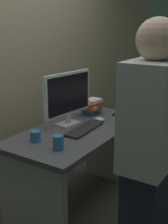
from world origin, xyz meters
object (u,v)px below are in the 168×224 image
person_at_desk (149,166)px  book_stack (92,106)px  keyboard (84,129)px  cup_by_monitor (36,136)px  desk (79,154)px  office_chair (157,190)px  monitor (68,96)px  cell_phone (120,115)px  cup_near_keyboard (58,142)px  mouse (99,119)px

person_at_desk → book_stack: bearing=45.7°
keyboard → cup_by_monitor: size_ratio=5.22×
desk → office_chair: office_chair is taller
monitor → cell_phone: size_ratio=3.75×
cup_by_monitor → cell_phone: size_ratio=0.57×
person_at_desk → cell_phone: bearing=33.9°
keyboard → cup_near_keyboard: size_ratio=4.24×
cell_phone → desk: bearing=151.0°
person_at_desk → monitor: (0.54, 0.95, 0.17)m
office_chair → cell_phone: office_chair is taller
cup_by_monitor → cell_phone: bearing=-14.3°
book_stack → cell_phone: 0.28m
cup_by_monitor → office_chair: bearing=-65.8°
keyboard → mouse: (0.28, 0.02, 0.01)m
keyboard → cup_near_keyboard: (-0.42, -0.06, 0.04)m
person_at_desk → book_stack: size_ratio=7.09×
cup_by_monitor → book_stack: bearing=1.2°
desk → cup_by_monitor: (-0.42, 0.11, 0.28)m
person_at_desk → cell_phone: person_at_desk is taller
cup_near_keyboard → person_at_desk: bearing=-95.5°
office_chair → keyboard: 0.74m
desk → book_stack: 0.53m
mouse → monitor: bearing=142.2°
desk → book_stack: size_ratio=5.78×
monitor → book_stack: size_ratio=2.34×
person_at_desk → office_chair: bearing=11.0°
keyboard → cell_phone: 0.53m
person_at_desk → cell_phone: size_ratio=11.38×
mouse → desk: bearing=169.6°
cup_by_monitor → mouse: bearing=-13.0°
desk → mouse: (0.26, -0.05, 0.26)m
monitor → desk: bearing=-102.0°
person_at_desk → cup_near_keyboard: person_at_desk is taller
desk → cup_near_keyboard: bearing=-164.6°
keyboard → cell_phone: bearing=-9.7°
office_chair → person_at_desk: size_ratio=0.57×
monitor → cup_near_keyboard: bearing=-151.6°
office_chair → keyboard: office_chair is taller
keyboard → desk: bearing=71.4°
person_at_desk → keyboard: size_ratio=3.81×
office_chair → monitor: size_ratio=1.74×
person_at_desk → keyboard: 0.90m
person_at_desk → mouse: 1.09m
desk → cell_phone: cell_phone is taller
person_at_desk → book_stack: person_at_desk is taller
desk → keyboard: 0.26m
cup_near_keyboard → cell_phone: size_ratio=0.70×
desk → monitor: 0.52m
monitor → keyboard: monitor is taller
desk → book_stack: book_stack is taller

